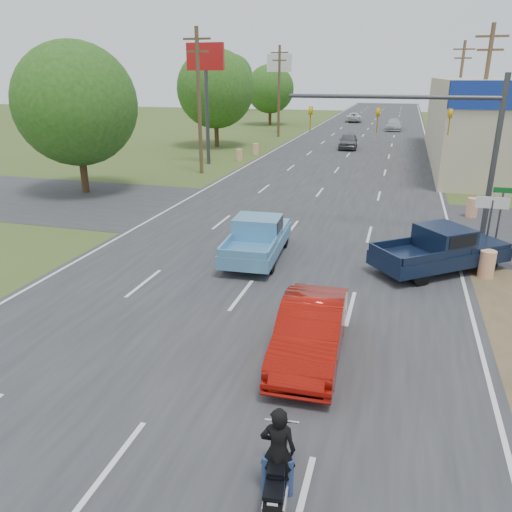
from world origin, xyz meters
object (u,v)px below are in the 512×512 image
(blue_pickup, at_px, (258,237))
(navy_pickup, at_px, (443,249))
(distant_car_white, at_px, (354,117))
(distant_car_silver, at_px, (394,125))
(rider, at_px, (278,455))
(motorcycle, at_px, (277,475))
(distant_car_grey, at_px, (348,141))
(red_convertible, at_px, (310,331))

(blue_pickup, distance_m, navy_pickup, 7.01)
(distant_car_white, bearing_deg, distant_car_silver, 113.13)
(distant_car_silver, distance_m, distant_car_white, 12.66)
(rider, height_order, distant_car_white, rider)
(distant_car_silver, height_order, distant_car_white, distant_car_silver)
(blue_pickup, bearing_deg, motorcycle, -75.93)
(motorcycle, height_order, rider, rider)
(motorcycle, height_order, blue_pickup, blue_pickup)
(rider, distance_m, blue_pickup, 12.11)
(navy_pickup, xyz_separation_m, distant_car_grey, (-6.98, 31.86, -0.11))
(red_convertible, xyz_separation_m, blue_pickup, (-3.38, 6.94, 0.09))
(distant_car_silver, bearing_deg, rider, -89.03)
(motorcycle, distance_m, navy_pickup, 12.51)
(blue_pickup, relative_size, distant_car_grey, 1.18)
(blue_pickup, bearing_deg, distant_car_silver, 82.30)
(blue_pickup, distance_m, distant_car_white, 62.45)
(motorcycle, xyz_separation_m, distant_car_white, (-6.15, 73.99, 0.23))
(rider, xyz_separation_m, distant_car_silver, (0.16, 62.97, -0.11))
(distant_car_white, bearing_deg, red_convertible, 88.08)
(red_convertible, bearing_deg, blue_pickup, 113.42)
(distant_car_grey, relative_size, distant_car_white, 0.88)
(red_convertible, xyz_separation_m, navy_pickup, (3.62, 7.41, 0.11))
(rider, height_order, blue_pickup, rider)
(motorcycle, relative_size, blue_pickup, 0.40)
(red_convertible, distance_m, distant_car_silver, 58.37)
(rider, bearing_deg, distant_car_grey, -92.94)
(red_convertible, relative_size, distant_car_silver, 0.90)
(rider, bearing_deg, red_convertible, -94.25)
(blue_pickup, relative_size, distant_car_silver, 1.02)
(rider, relative_size, distant_car_grey, 0.39)
(red_convertible, distance_m, distant_car_grey, 39.41)
(red_convertible, distance_m, navy_pickup, 8.24)
(red_convertible, xyz_separation_m, distant_car_silver, (0.44, 58.37, -0.02))
(distant_car_white, bearing_deg, navy_pickup, 91.95)
(motorcycle, distance_m, rider, 0.39)
(navy_pickup, relative_size, distant_car_white, 1.06)
(motorcycle, distance_m, distant_car_silver, 63.02)
(red_convertible, distance_m, distant_car_white, 69.59)
(red_convertible, relative_size, rider, 2.70)
(red_convertible, distance_m, rider, 4.61)
(rider, relative_size, navy_pickup, 0.32)
(motorcycle, distance_m, blue_pickup, 12.16)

